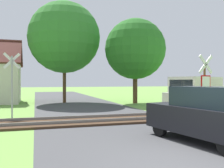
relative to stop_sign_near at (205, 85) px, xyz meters
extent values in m
plane|color=#6B9942|center=(-3.97, -4.41, -1.79)|extent=(160.00, 160.00, 0.00)
cube|color=#424244|center=(-3.97, -2.41, -1.79)|extent=(6.96, 80.00, 0.01)
cube|color=#422D1E|center=(-3.97, 2.15, -1.74)|extent=(60.00, 2.60, 0.10)
cube|color=slate|center=(-3.97, 2.87, -1.63)|extent=(60.00, 0.08, 0.12)
cube|color=slate|center=(-3.97, 1.43, -1.63)|extent=(60.00, 0.08, 0.12)
cylinder|color=brown|center=(-0.01, 0.03, -0.36)|extent=(0.10, 0.10, 2.87)
cube|color=red|center=(0.01, -0.03, 0.12)|extent=(0.59, 0.15, 0.60)
cube|color=white|center=(0.01, -0.06, 0.12)|extent=(0.48, 0.11, 0.49)
cube|color=white|center=(0.01, -0.03, 0.93)|extent=(0.86, 0.21, 0.88)
cube|color=white|center=(0.01, -0.03, 0.93)|extent=(0.86, 0.21, 0.88)
cylinder|color=#9E9EA5|center=(-8.57, 4.57, -0.15)|extent=(0.09, 0.09, 3.29)
cube|color=white|center=(-8.58, 4.63, 1.24)|extent=(0.88, 0.09, 0.88)
cube|color=white|center=(-8.58, 4.63, 1.24)|extent=(0.88, 0.09, 0.88)
cylinder|color=#513823|center=(1.09, 10.93, -0.39)|extent=(0.41, 0.41, 2.80)
sphere|color=#286B23|center=(1.09, 10.93, 3.01)|extent=(5.36, 5.36, 5.36)
cylinder|color=#513823|center=(-4.83, 13.55, -0.04)|extent=(0.31, 0.31, 3.51)
sphere|color=#337A2D|center=(-4.83, 13.55, 4.17)|extent=(6.55, 6.55, 6.55)
cube|color=silver|center=(3.15, 4.97, -0.50)|extent=(4.60, 3.62, 1.90)
cube|color=silver|center=(0.98, 3.84, -1.00)|extent=(1.45, 1.92, 0.90)
cube|color=#19232D|center=(1.30, 4.01, -0.17)|extent=(0.78, 1.45, 0.85)
cube|color=navy|center=(2.71, 5.81, -0.84)|extent=(3.36, 1.75, 0.16)
cylinder|color=black|center=(1.52, 5.00, -1.45)|extent=(0.69, 0.47, 0.68)
cylinder|color=black|center=(2.24, 3.62, -1.45)|extent=(0.69, 0.47, 0.68)
cylinder|color=black|center=(4.06, 6.32, -1.45)|extent=(0.69, 0.47, 0.68)
cylinder|color=black|center=(4.78, 4.93, -1.45)|extent=(0.69, 0.47, 0.68)
cube|color=black|center=(-2.24, -2.89, -1.07)|extent=(2.38, 4.24, 0.84)
cube|color=#19232D|center=(-2.20, -3.09, -0.33)|extent=(1.79, 2.43, 0.64)
cylinder|color=black|center=(-1.82, -1.42, -1.49)|extent=(0.29, 0.62, 0.60)
cylinder|color=black|center=(-3.19, -1.69, -1.49)|extent=(0.29, 0.62, 0.60)
camera|label=1|loc=(-7.40, -9.59, 0.15)|focal=40.00mm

